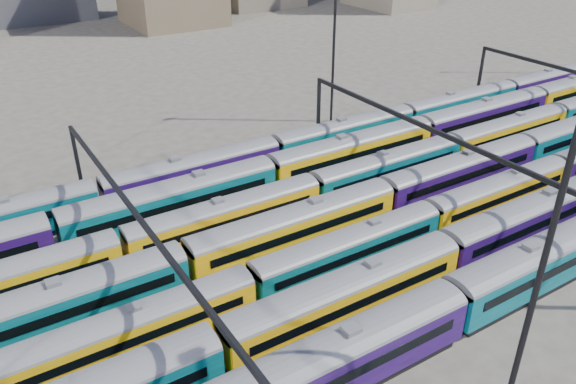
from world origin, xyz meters
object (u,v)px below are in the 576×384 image
rake_2 (349,246)px  rake_0 (549,255)px  rake_1 (447,250)px  mast_2 (555,219)px

rake_2 → rake_0: bearing=-38.9°
rake_1 → rake_2: bearing=141.1°
rake_1 → rake_0: bearing=-38.8°
rake_1 → mast_2: (-6.94, -12.00, 11.31)m
rake_0 → rake_1: bearing=141.2°
rake_1 → mast_2: size_ratio=4.81×
rake_1 → mast_2: bearing=-120.0°
rake_0 → rake_2: size_ratio=1.17×
rake_0 → rake_2: bearing=141.1°
rake_0 → mast_2: bearing=-152.0°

